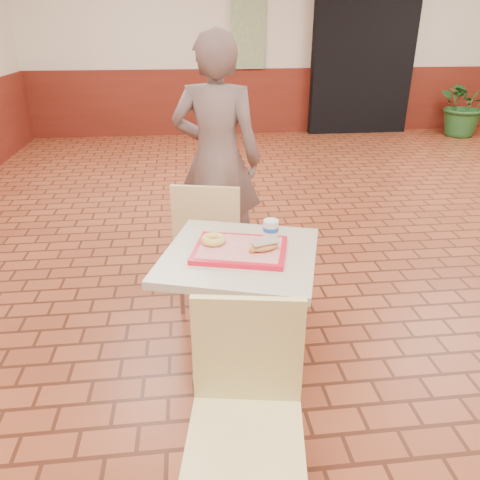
{
  "coord_description": "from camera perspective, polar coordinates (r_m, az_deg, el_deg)",
  "views": [
    {
      "loc": [
        -1.61,
        -2.67,
        1.61
      ],
      "look_at": [
        -1.39,
        -0.83,
        0.76
      ],
      "focal_mm": 35.0,
      "sensor_mm": 36.0,
      "label": 1
    }
  ],
  "objects": [
    {
      "name": "paper_cup",
      "position": [
        2.13,
        3.77,
        1.32
      ],
      "size": [
        0.07,
        0.07,
        0.09
      ],
      "rotation": [
        0.0,
        0.0,
        -0.25
      ],
      "color": "silver",
      "rests_on": "serving_tray"
    },
    {
      "name": "main_table",
      "position": [
        2.18,
        -0.0,
        -6.89
      ],
      "size": [
        0.66,
        0.66,
        0.7
      ],
      "rotation": [
        0.0,
        0.0,
        -0.3
      ],
      "color": "beige",
      "rests_on": "ground"
    },
    {
      "name": "chair_main_front",
      "position": [
        1.65,
        0.77,
        -19.69
      ],
      "size": [
        0.43,
        0.43,
        0.82
      ],
      "rotation": [
        0.0,
        0.0,
        -0.17
      ],
      "color": "#E8D78B",
      "rests_on": "ground"
    },
    {
      "name": "chair_main_back",
      "position": [
        2.76,
        -3.7,
        -0.0
      ],
      "size": [
        0.46,
        0.46,
        0.82
      ],
      "rotation": [
        0.0,
        0.0,
        2.91
      ],
      "color": "#E2C787",
      "rests_on": "ground"
    },
    {
      "name": "room_shell",
      "position": [
        3.12,
        26.15,
        20.38
      ],
      "size": [
        8.01,
        10.01,
        3.01
      ],
      "color": "brown",
      "rests_on": "ground"
    },
    {
      "name": "potted_plant",
      "position": [
        8.39,
        25.84,
        14.73
      ],
      "size": [
        0.95,
        0.84,
        0.99
      ],
      "primitive_type": "imported",
      "rotation": [
        0.0,
        0.0,
        0.07
      ],
      "color": "#255D27",
      "rests_on": "ground"
    },
    {
      "name": "corridor_doorway",
      "position": [
        8.08,
        14.7,
        20.33
      ],
      "size": [
        1.6,
        0.22,
        2.2
      ],
      "primitive_type": "cube",
      "color": "black",
      "rests_on": "ground"
    },
    {
      "name": "ring_donut",
      "position": [
        2.09,
        -3.27,
        0.06
      ],
      "size": [
        0.14,
        0.14,
        0.04
      ],
      "primitive_type": "torus",
      "rotation": [
        0.0,
        0.0,
        0.34
      ],
      "color": "#F0C957",
      "rests_on": "serving_tray"
    },
    {
      "name": "serving_tray",
      "position": [
        2.06,
        0.0,
        -1.21
      ],
      "size": [
        0.4,
        0.31,
        0.02
      ],
      "rotation": [
        0.0,
        0.0,
        -0.26
      ],
      "color": "red",
      "rests_on": "main_table"
    },
    {
      "name": "long_john_donut",
      "position": [
        2.02,
        2.91,
        -0.8
      ],
      "size": [
        0.14,
        0.1,
        0.04
      ],
      "rotation": [
        0.0,
        0.0,
        0.29
      ],
      "color": "#C6803A",
      "rests_on": "serving_tray"
    },
    {
      "name": "promo_poster",
      "position": [
        7.68,
        1.04,
        24.61
      ],
      "size": [
        0.5,
        0.03,
        1.2
      ],
      "primitive_type": "cube",
      "color": "gray",
      "rests_on": "wainscot_band"
    },
    {
      "name": "wainscot_band",
      "position": [
        3.31,
        22.96,
        3.09
      ],
      "size": [
        8.0,
        10.0,
        1.0
      ],
      "color": "#5F1C12",
      "rests_on": "ground"
    },
    {
      "name": "customer",
      "position": [
        3.12,
        -2.83,
        9.68
      ],
      "size": [
        0.66,
        0.52,
        1.61
      ],
      "primitive_type": "imported",
      "rotation": [
        0.0,
        0.0,
        2.89
      ],
      "color": "#6D5854",
      "rests_on": "ground"
    }
  ]
}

